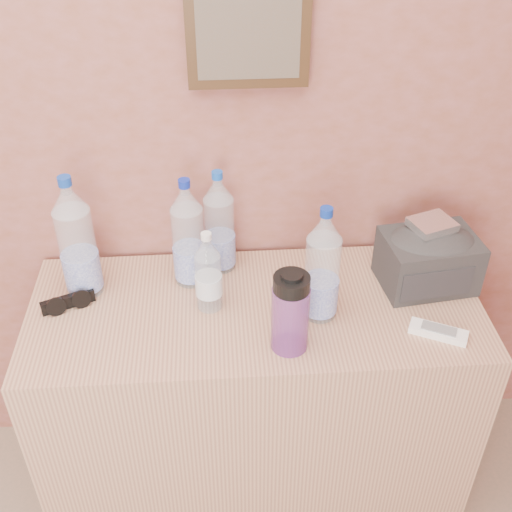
{
  "coord_description": "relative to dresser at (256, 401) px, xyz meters",
  "views": [
    {
      "loc": [
        0.44,
        0.43,
        1.89
      ],
      "look_at": [
        0.53,
        1.71,
        0.94
      ],
      "focal_mm": 45.0,
      "sensor_mm": 36.0,
      "label": 1
    }
  ],
  "objects": [
    {
      "name": "pet_large_d",
      "position": [
        0.17,
        -0.04,
        0.52
      ],
      "size": [
        0.09,
        0.09,
        0.33
      ],
      "rotation": [
        0.0,
        0.0,
        0.25
      ],
      "color": "silver",
      "rests_on": "dresser"
    },
    {
      "name": "pet_small",
      "position": [
        -0.12,
        0.01,
        0.48
      ],
      "size": [
        0.07,
        0.07,
        0.23
      ],
      "rotation": [
        0.0,
        0.0,
        -0.24
      ],
      "color": "silver",
      "rests_on": "dresser"
    },
    {
      "name": "sunglasses",
      "position": [
        -0.5,
        0.03,
        0.4
      ],
      "size": [
        0.15,
        0.1,
        0.04
      ],
      "primitive_type": null,
      "rotation": [
        0.0,
        0.0,
        0.4
      ],
      "color": "black",
      "rests_on": "dresser"
    },
    {
      "name": "pet_large_b",
      "position": [
        -0.17,
        0.13,
        0.52
      ],
      "size": [
        0.09,
        0.09,
        0.32
      ],
      "rotation": [
        0.0,
        0.0,
        0.33
      ],
      "color": "white",
      "rests_on": "dresser"
    },
    {
      "name": "pet_large_a",
      "position": [
        -0.46,
        0.1,
        0.54
      ],
      "size": [
        0.1,
        0.1,
        0.36
      ],
      "rotation": [
        0.0,
        0.0,
        -0.4
      ],
      "color": "white",
      "rests_on": "dresser"
    },
    {
      "name": "toiletry_bag",
      "position": [
        0.48,
        0.07,
        0.46
      ],
      "size": [
        0.27,
        0.21,
        0.17
      ],
      "primitive_type": null,
      "rotation": [
        0.0,
        0.0,
        0.13
      ],
      "color": "black",
      "rests_on": "dresser"
    },
    {
      "name": "foil_packet",
      "position": [
        0.48,
        0.09,
        0.56
      ],
      "size": [
        0.13,
        0.12,
        0.02
      ],
      "primitive_type": "cube",
      "rotation": [
        0.0,
        0.0,
        0.35
      ],
      "color": "white",
      "rests_on": "toiletry_bag"
    },
    {
      "name": "pet_large_c",
      "position": [
        -0.09,
        0.19,
        0.52
      ],
      "size": [
        0.08,
        0.08,
        0.31
      ],
      "rotation": [
        0.0,
        0.0,
        -0.0
      ],
      "color": "silver",
      "rests_on": "dresser"
    },
    {
      "name": "dresser",
      "position": [
        0.0,
        0.0,
        0.0
      ],
      "size": [
        1.22,
        0.51,
        0.76
      ],
      "primitive_type": "cube",
      "color": "tan",
      "rests_on": "ground"
    },
    {
      "name": "picture_frame",
      "position": [
        0.0,
        0.25,
        1.02
      ],
      "size": [
        0.3,
        0.03,
        0.25
      ],
      "primitive_type": null,
      "color": "#382311",
      "rests_on": "room_shell"
    },
    {
      "name": "ac_remote",
      "position": [
        0.45,
        -0.14,
        0.39
      ],
      "size": [
        0.15,
        0.11,
        0.02
      ],
      "primitive_type": "cube",
      "rotation": [
        0.0,
        0.0,
        -0.46
      ],
      "color": "silver",
      "rests_on": "dresser"
    },
    {
      "name": "nalgene_bottle",
      "position": [
        0.07,
        -0.15,
        0.49
      ],
      "size": [
        0.09,
        0.09,
        0.23
      ],
      "rotation": [
        0.0,
        0.0,
        0.24
      ],
      "color": "#75358C",
      "rests_on": "dresser"
    }
  ]
}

